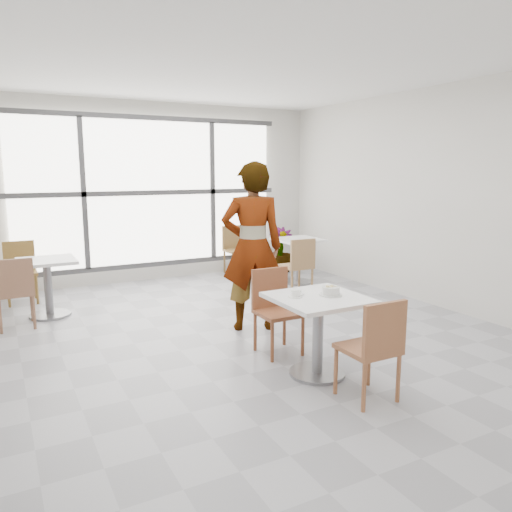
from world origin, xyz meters
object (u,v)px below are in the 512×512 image
bg_table_right (298,254)px  bg_chair_right_near (299,263)px  coffee_cup (296,294)px  bg_chair_right_far (235,246)px  chair_far (275,305)px  main_table (318,321)px  bg_chair_left_near (15,288)px  bg_table_left (48,279)px  plant_right (281,250)px  oatmeal_bowl (331,291)px  chair_near (375,344)px  person (252,247)px  bg_chair_left_far (20,267)px

bg_table_right → bg_chair_right_near: 0.83m
coffee_cup → bg_chair_right_far: 4.64m
chair_far → bg_table_right: size_ratio=1.16×
main_table → bg_table_right: (1.89, 3.27, -0.04)m
bg_table_right → bg_chair_left_near: bg_chair_left_near is taller
bg_table_left → plant_right: 4.21m
chair_far → bg_table_left: (-1.96, 2.45, -0.01)m
plant_right → bg_table_right: bearing=-102.6°
oatmeal_bowl → main_table: bearing=172.0°
chair_near → plant_right: chair_near is taller
bg_table_left → bg_chair_right_far: (3.31, 1.29, 0.01)m
person → bg_table_right: size_ratio=2.64×
chair_far → bg_chair_right_near: size_ratio=1.00×
chair_far → bg_chair_left_far: (-2.24, 3.41, 0.00)m
main_table → bg_chair_left_near: bg_chair_left_near is taller
oatmeal_bowl → bg_chair_right_far: 4.65m
bg_chair_right_near → bg_chair_right_far: 1.91m
main_table → bg_table_right: same height
oatmeal_bowl → bg_chair_left_far: size_ratio=0.24×
main_table → coffee_cup: size_ratio=5.03×
chair_near → bg_chair_left_near: size_ratio=1.00×
coffee_cup → bg_table_right: size_ratio=0.21×
main_table → chair_near: (0.09, -0.66, -0.02)m
oatmeal_bowl → bg_chair_left_near: size_ratio=0.24×
coffee_cup → bg_table_left: (-1.81, 3.09, -0.29)m
chair_far → bg_table_right: chair_far is taller
coffee_cup → main_table: bearing=-23.9°
bg_chair_right_far → plant_right: bearing=-21.8°
oatmeal_bowl → plant_right: bearing=64.7°
bg_chair_left_far → plant_right: bearing=0.3°
bg_chair_left_near → bg_chair_left_far: size_ratio=1.00×
coffee_cup → bg_chair_left_far: 4.56m
coffee_cup → bg_chair_left_near: (-2.21, 2.69, -0.28)m
person → plant_right: bearing=-106.3°
person → bg_chair_right_far: 3.26m
bg_chair_right_near → bg_chair_right_far: same height
main_table → chair_far: size_ratio=0.92×
bg_table_left → oatmeal_bowl: bearing=-56.4°
chair_near → oatmeal_bowl: (0.03, 0.65, 0.29)m
main_table → plant_right: bearing=63.3°
coffee_cup → person: (0.29, 1.40, 0.21)m
bg_table_left → plant_right: bearing=13.5°
main_table → bg_chair_right_near: bearing=60.4°
person → bg_chair_right_far: size_ratio=2.27×
bg_chair_left_near → bg_chair_left_far: same height
oatmeal_bowl → coffee_cup: 0.33m
chair_far → bg_table_right: bearing=52.8°
main_table → plant_right: plant_right is taller
oatmeal_bowl → bg_chair_left_far: 4.80m
chair_near → person: bearing=-90.3°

